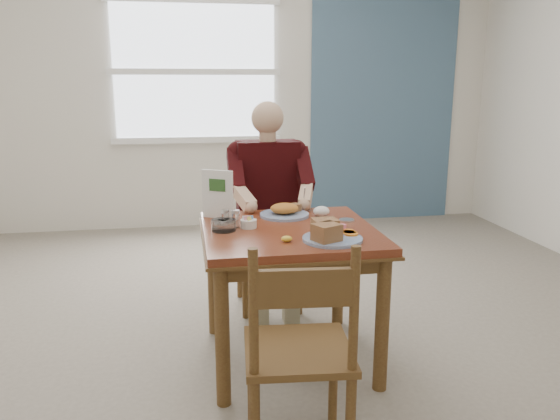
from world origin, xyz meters
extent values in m
plane|color=#6D6559|center=(0.00, 0.00, 0.00)|extent=(6.00, 6.00, 0.00)
plane|color=silver|center=(0.00, 3.00, 1.40)|extent=(5.50, 0.00, 5.50)
cube|color=#43617C|center=(1.60, 2.98, 1.40)|extent=(1.60, 0.02, 2.80)
ellipsoid|color=yellow|center=(-0.06, -0.24, 0.77)|extent=(0.06, 0.05, 0.03)
ellipsoid|color=white|center=(0.23, 0.22, 0.78)|extent=(0.10, 0.08, 0.06)
cylinder|color=silver|center=(0.34, 0.09, 0.76)|extent=(0.11, 0.11, 0.01)
cube|color=white|center=(-0.40, 2.97, 1.60)|extent=(1.60, 0.02, 1.30)
cube|color=white|center=(-0.40, 2.96, 2.28)|extent=(1.72, 0.04, 0.06)
cube|color=white|center=(-0.40, 2.96, 0.92)|extent=(1.72, 0.04, 0.06)
cube|color=white|center=(-0.40, 2.96, 1.60)|extent=(1.72, 0.04, 0.06)
cube|color=brown|center=(0.00, 0.00, 0.73)|extent=(0.90, 0.90, 0.04)
cube|color=brown|center=(0.00, 0.00, 0.70)|extent=(0.92, 0.92, 0.01)
cylinder|color=brown|center=(-0.39, -0.39, 0.35)|extent=(0.07, 0.07, 0.71)
cylinder|color=brown|center=(0.39, -0.39, 0.35)|extent=(0.07, 0.07, 0.71)
cylinder|color=brown|center=(-0.39, 0.39, 0.35)|extent=(0.07, 0.07, 0.71)
cylinder|color=brown|center=(0.39, 0.39, 0.35)|extent=(0.07, 0.07, 0.71)
cube|color=brown|center=(0.00, -0.39, 0.66)|extent=(0.80, 0.03, 0.08)
cube|color=brown|center=(0.00, 0.39, 0.66)|extent=(0.80, 0.03, 0.08)
cube|color=brown|center=(-0.39, 0.00, 0.66)|extent=(0.03, 0.80, 0.08)
cube|color=brown|center=(0.39, 0.00, 0.66)|extent=(0.03, 0.80, 0.08)
cylinder|color=brown|center=(-0.18, 0.57, 0.23)|extent=(0.04, 0.04, 0.45)
cylinder|color=brown|center=(0.18, 0.57, 0.23)|extent=(0.04, 0.04, 0.45)
cylinder|color=brown|center=(-0.18, 0.93, 0.23)|extent=(0.04, 0.04, 0.45)
cylinder|color=brown|center=(0.18, 0.93, 0.23)|extent=(0.04, 0.04, 0.45)
cube|color=brown|center=(0.00, 0.75, 0.47)|extent=(0.42, 0.42, 0.03)
cylinder|color=brown|center=(-0.18, 0.93, 0.70)|extent=(0.04, 0.04, 0.50)
cylinder|color=brown|center=(0.18, 0.93, 0.70)|extent=(0.04, 0.04, 0.50)
cube|color=brown|center=(0.00, 0.93, 0.80)|extent=(0.38, 0.03, 0.14)
cylinder|color=brown|center=(-0.28, -0.60, 0.23)|extent=(0.04, 0.04, 0.45)
cylinder|color=brown|center=(0.08, -0.63, 0.23)|extent=(0.04, 0.04, 0.45)
cube|color=brown|center=(-0.12, -0.79, 0.47)|extent=(0.46, 0.46, 0.03)
cylinder|color=brown|center=(-0.31, -0.96, 0.70)|extent=(0.04, 0.04, 0.50)
cylinder|color=brown|center=(0.05, -0.99, 0.70)|extent=(0.04, 0.04, 0.50)
cube|color=brown|center=(-0.13, -0.97, 0.80)|extent=(0.38, 0.06, 0.14)
cube|color=tan|center=(-0.10, 0.63, 0.54)|extent=(0.13, 0.38, 0.12)
cube|color=tan|center=(0.10, 0.63, 0.54)|extent=(0.13, 0.38, 0.12)
cube|color=tan|center=(-0.10, 0.45, 0.24)|extent=(0.10, 0.10, 0.48)
cube|color=tan|center=(0.10, 0.45, 0.24)|extent=(0.10, 0.10, 0.48)
cube|color=black|center=(0.00, 0.78, 0.84)|extent=(0.40, 0.22, 0.58)
sphere|color=black|center=(-0.19, 0.78, 1.06)|extent=(0.15, 0.15, 0.15)
sphere|color=black|center=(0.19, 0.78, 1.06)|extent=(0.15, 0.15, 0.15)
cylinder|color=tan|center=(0.00, 0.76, 1.15)|extent=(0.11, 0.11, 0.08)
sphere|color=tan|center=(0.00, 0.76, 1.28)|extent=(0.21, 0.21, 0.21)
cube|color=black|center=(-0.22, 0.67, 0.96)|extent=(0.09, 0.29, 0.27)
cube|color=black|center=(0.22, 0.67, 0.96)|extent=(0.09, 0.29, 0.27)
sphere|color=black|center=(-0.22, 0.55, 0.86)|extent=(0.09, 0.09, 0.09)
sphere|color=black|center=(0.22, 0.55, 0.86)|extent=(0.09, 0.09, 0.09)
cube|color=tan|center=(-0.19, 0.46, 0.82)|extent=(0.14, 0.23, 0.14)
cube|color=tan|center=(0.19, 0.46, 0.82)|extent=(0.14, 0.23, 0.14)
sphere|color=tan|center=(-0.16, 0.37, 0.79)|extent=(0.08, 0.08, 0.08)
sphere|color=tan|center=(0.16, 0.37, 0.79)|extent=(0.08, 0.08, 0.08)
cylinder|color=silver|center=(0.16, 0.37, 0.84)|extent=(0.01, 0.05, 0.12)
cylinder|color=white|center=(0.16, -0.26, 0.76)|extent=(0.37, 0.37, 0.02)
cube|color=#B3774F|center=(0.12, -0.31, 0.81)|extent=(0.15, 0.14, 0.08)
cube|color=#B3774F|center=(0.14, -0.21, 0.81)|extent=(0.12, 0.11, 0.08)
cylinder|color=orange|center=(0.27, -0.23, 0.77)|extent=(0.08, 0.08, 0.01)
cylinder|color=orange|center=(0.27, -0.20, 0.77)|extent=(0.09, 0.09, 0.01)
cylinder|color=orange|center=(0.27, -0.18, 0.77)|extent=(0.10, 0.10, 0.01)
cube|color=#DD698E|center=(0.23, -0.14, 0.78)|extent=(0.08, 0.08, 0.03)
cylinder|color=white|center=(0.02, 0.27, 0.76)|extent=(0.37, 0.37, 0.02)
ellipsoid|color=#C2752D|center=(0.02, 0.27, 0.80)|extent=(0.20, 0.19, 0.06)
cube|color=#B3774F|center=(0.07, 0.31, 0.79)|extent=(0.12, 0.10, 0.04)
cylinder|color=white|center=(-0.21, 0.05, 0.77)|extent=(0.10, 0.10, 0.04)
cube|color=pink|center=(-0.22, 0.05, 0.80)|extent=(0.03, 0.02, 0.02)
cube|color=#6699D8|center=(-0.20, 0.06, 0.80)|extent=(0.03, 0.01, 0.02)
cube|color=#EAD159|center=(-0.21, 0.03, 0.80)|extent=(0.03, 0.03, 0.02)
cube|color=white|center=(-0.23, 0.06, 0.80)|extent=(0.03, 0.01, 0.02)
cylinder|color=white|center=(-0.33, 0.08, 0.79)|extent=(0.05, 0.05, 0.08)
cylinder|color=silver|center=(-0.33, 0.08, 0.84)|extent=(0.05, 0.05, 0.02)
cylinder|color=white|center=(-0.28, 0.07, 0.79)|extent=(0.05, 0.05, 0.08)
cylinder|color=silver|center=(-0.28, 0.07, 0.84)|extent=(0.05, 0.05, 0.02)
cylinder|color=white|center=(-0.34, 0.01, 0.78)|extent=(0.13, 0.13, 0.06)
cylinder|color=white|center=(-0.36, 0.01, 0.80)|extent=(0.03, 0.03, 0.02)
cylinder|color=white|center=(-0.33, 0.03, 0.80)|extent=(0.03, 0.03, 0.02)
cylinder|color=white|center=(-0.35, -0.01, 0.80)|extent=(0.03, 0.03, 0.02)
cube|color=white|center=(-0.36, 0.29, 0.89)|extent=(0.17, 0.11, 0.28)
cube|color=#2D5926|center=(-0.36, 0.28, 0.94)|extent=(0.09, 0.05, 0.07)
camera|label=1|loc=(-0.52, -2.73, 1.51)|focal=35.00mm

